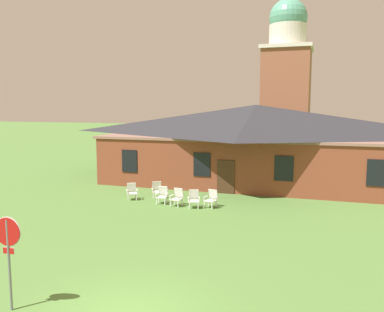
{
  "coord_description": "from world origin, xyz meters",
  "views": [
    {
      "loc": [
        4.8,
        -8.86,
        5.48
      ],
      "look_at": [
        -1.15,
        9.15,
        3.09
      ],
      "focal_mm": 37.98,
      "sensor_mm": 36.0,
      "label": 1
    }
  ],
  "objects_px": {
    "stop_sign": "(8,245)",
    "lawn_chair_left_end": "(162,195)",
    "lawn_chair_right_end": "(194,198)",
    "lawn_chair_far_side": "(211,198)",
    "lawn_chair_middle": "(177,197)",
    "lawn_chair_by_porch": "(132,191)",
    "lawn_chair_near_door": "(157,190)"
  },
  "relations": [
    {
      "from": "lawn_chair_right_end",
      "to": "lawn_chair_middle",
      "type": "bearing_deg",
      "value": 173.97
    },
    {
      "from": "lawn_chair_near_door",
      "to": "lawn_chair_right_end",
      "type": "relative_size",
      "value": 1.0
    },
    {
      "from": "lawn_chair_near_door",
      "to": "lawn_chair_by_porch",
      "type": "bearing_deg",
      "value": -145.43
    },
    {
      "from": "lawn_chair_right_end",
      "to": "lawn_chair_left_end",
      "type": "bearing_deg",
      "value": 170.18
    },
    {
      "from": "stop_sign",
      "to": "lawn_chair_far_side",
      "type": "height_order",
      "value": "stop_sign"
    },
    {
      "from": "lawn_chair_by_porch",
      "to": "lawn_chair_near_door",
      "type": "xyz_separation_m",
      "value": [
        1.23,
        0.85,
        0.0
      ]
    },
    {
      "from": "lawn_chair_left_end",
      "to": "lawn_chair_right_end",
      "type": "distance_m",
      "value": 1.99
    },
    {
      "from": "lawn_chair_by_porch",
      "to": "lawn_chair_right_end",
      "type": "distance_m",
      "value": 4.07
    },
    {
      "from": "lawn_chair_by_porch",
      "to": "lawn_chair_right_end",
      "type": "height_order",
      "value": "same"
    },
    {
      "from": "lawn_chair_near_door",
      "to": "lawn_chair_far_side",
      "type": "xyz_separation_m",
      "value": [
        3.67,
        -1.14,
        0.0
      ]
    },
    {
      "from": "lawn_chair_near_door",
      "to": "lawn_chair_far_side",
      "type": "relative_size",
      "value": 1.0
    },
    {
      "from": "lawn_chair_middle",
      "to": "lawn_chair_left_end",
      "type": "bearing_deg",
      "value": 166.44
    },
    {
      "from": "stop_sign",
      "to": "lawn_chair_middle",
      "type": "distance_m",
      "value": 12.14
    },
    {
      "from": "lawn_chair_middle",
      "to": "stop_sign",
      "type": "bearing_deg",
      "value": -91.29
    },
    {
      "from": "lawn_chair_by_porch",
      "to": "lawn_chair_left_end",
      "type": "xyz_separation_m",
      "value": [
        2.06,
        -0.33,
        0.0
      ]
    },
    {
      "from": "lawn_chair_right_end",
      "to": "lawn_chair_far_side",
      "type": "bearing_deg",
      "value": 22.67
    },
    {
      "from": "lawn_chair_right_end",
      "to": "lawn_chair_far_side",
      "type": "distance_m",
      "value": 0.96
    },
    {
      "from": "lawn_chair_far_side",
      "to": "lawn_chair_near_door",
      "type": "bearing_deg",
      "value": 162.69
    },
    {
      "from": "stop_sign",
      "to": "lawn_chair_far_side",
      "type": "distance_m",
      "value": 12.59
    },
    {
      "from": "stop_sign",
      "to": "lawn_chair_far_side",
      "type": "xyz_separation_m",
      "value": [
        2.14,
        12.33,
        -1.33
      ]
    },
    {
      "from": "lawn_chair_left_end",
      "to": "lawn_chair_far_side",
      "type": "height_order",
      "value": "same"
    },
    {
      "from": "lawn_chair_by_porch",
      "to": "lawn_chair_left_end",
      "type": "relative_size",
      "value": 1.0
    },
    {
      "from": "lawn_chair_left_end",
      "to": "lawn_chair_near_door",
      "type": "bearing_deg",
      "value": 125.29
    },
    {
      "from": "lawn_chair_right_end",
      "to": "lawn_chair_far_side",
      "type": "relative_size",
      "value": 1.0
    },
    {
      "from": "lawn_chair_left_end",
      "to": "lawn_chair_middle",
      "type": "height_order",
      "value": "same"
    },
    {
      "from": "lawn_chair_right_end",
      "to": "lawn_chair_by_porch",
      "type": "bearing_deg",
      "value": 170.58
    },
    {
      "from": "lawn_chair_near_door",
      "to": "lawn_chair_far_side",
      "type": "bearing_deg",
      "value": -17.31
    },
    {
      "from": "stop_sign",
      "to": "lawn_chair_left_end",
      "type": "xyz_separation_m",
      "value": [
        -0.7,
        12.3,
        -1.33
      ]
    },
    {
      "from": "lawn_chair_right_end",
      "to": "lawn_chair_far_side",
      "type": "height_order",
      "value": "same"
    },
    {
      "from": "lawn_chair_by_porch",
      "to": "lawn_chair_far_side",
      "type": "bearing_deg",
      "value": -3.48
    },
    {
      "from": "stop_sign",
      "to": "lawn_chair_near_door",
      "type": "bearing_deg",
      "value": 96.49
    },
    {
      "from": "lawn_chair_left_end",
      "to": "lawn_chair_far_side",
      "type": "relative_size",
      "value": 1.0
    }
  ]
}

